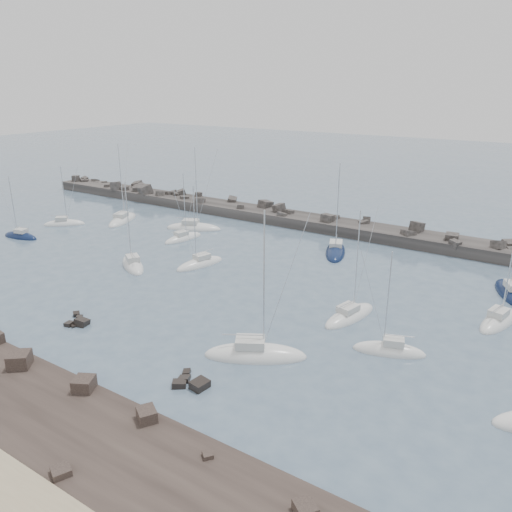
# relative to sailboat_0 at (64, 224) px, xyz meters

# --- Properties ---
(ground) EXTENTS (400.00, 400.00, 0.00)m
(ground) POSITION_rel_sailboat_0_xyz_m (37.48, -14.85, -0.14)
(ground) COLOR #4B6075
(ground) RESTS_ON ground
(rock_cluster_near) EXTENTS (3.59, 2.88, 1.50)m
(rock_cluster_near) POSITION_rel_sailboat_0_xyz_m (34.61, -24.02, -0.02)
(rock_cluster_near) COLOR black
(rock_cluster_near) RESTS_ON ground
(rock_cluster_far) EXTENTS (3.61, 3.17, 1.29)m
(rock_cluster_far) POSITION_rel_sailboat_0_xyz_m (52.04, -26.26, -0.06)
(rock_cluster_far) COLOR black
(rock_cluster_far) RESTS_ON ground
(breakwater) EXTENTS (115.00, 7.32, 5.27)m
(breakwater) POSITION_rel_sailboat_0_xyz_m (29.31, 23.16, 0.19)
(breakwater) COLOR #312E2C
(breakwater) RESTS_ON ground
(sailboat_0) EXTENTS (6.76, 6.43, 11.39)m
(sailboat_0) POSITION_rel_sailboat_0_xyz_m (0.00, 0.00, 0.00)
(sailboat_0) COLOR silver
(sailboat_0) RESTS_ON ground
(sailboat_1) EXTENTS (6.27, 9.98, 15.02)m
(sailboat_1) POSITION_rel_sailboat_0_xyz_m (6.92, 7.49, 0.00)
(sailboat_1) COLOR silver
(sailboat_1) RESTS_ON ground
(sailboat_2) EXTENTS (7.08, 3.15, 11.01)m
(sailboat_2) POSITION_rel_sailboat_0_xyz_m (0.58, -8.93, 0.00)
(sailboat_2) COLOR #0F1D40
(sailboat_2) RESTS_ON ground
(sailboat_3) EXTENTS (3.49, 7.62, 11.66)m
(sailboat_3) POSITION_rel_sailboat_0_xyz_m (23.80, 5.00, -0.01)
(sailboat_3) COLOR silver
(sailboat_3) RESTS_ON ground
(sailboat_4) EXTENTS (10.04, 6.87, 15.19)m
(sailboat_4) POSITION_rel_sailboat_0_xyz_m (21.28, 10.59, 0.00)
(sailboat_4) COLOR silver
(sailboat_4) RESTS_ON ground
(sailboat_5) EXTENTS (8.06, 6.35, 12.79)m
(sailboat_5) POSITION_rel_sailboat_0_xyz_m (26.29, -8.47, 0.01)
(sailboat_5) COLOR silver
(sailboat_5) RESTS_ON ground
(sailboat_6) EXTENTS (4.28, 8.04, 12.27)m
(sailboat_6) POSITION_rel_sailboat_0_xyz_m (33.86, -2.99, 0.01)
(sailboat_6) COLOR silver
(sailboat_6) RESTS_ON ground
(sailboat_7) EXTENTS (9.82, 7.42, 15.29)m
(sailboat_7) POSITION_rel_sailboat_0_xyz_m (53.86, -19.39, 0.02)
(sailboat_7) COLOR silver
(sailboat_7) RESTS_ON ground
(sailboat_8) EXTENTS (6.18, 9.70, 14.62)m
(sailboat_8) POSITION_rel_sailboat_0_xyz_m (47.47, 12.42, 0.00)
(sailboat_8) COLOR #0F1D40
(sailboat_8) RESTS_ON ground
(sailboat_9) EXTENTS (7.13, 4.23, 11.03)m
(sailboat_9) POSITION_rel_sailboat_0_xyz_m (64.10, -11.77, 0.01)
(sailboat_9) COLOR silver
(sailboat_9) RESTS_ON ground
(sailboat_10) EXTENTS (4.25, 8.47, 12.84)m
(sailboat_10) POSITION_rel_sailboat_0_xyz_m (57.98, -6.86, -0.00)
(sailboat_10) COLOR silver
(sailboat_10) RESTS_ON ground
(sailboat_12) EXTENTS (4.05, 8.19, 12.57)m
(sailboat_12) POSITION_rel_sailboat_0_xyz_m (71.77, 0.71, 0.01)
(sailboat_12) COLOR silver
(sailboat_12) RESTS_ON ground
(sailboat_13) EXTENTS (6.19, 9.06, 13.96)m
(sailboat_13) POSITION_rel_sailboat_0_xyz_m (71.91, 9.38, 0.02)
(sailboat_13) COLOR #0F1D40
(sailboat_13) RESTS_ON ground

